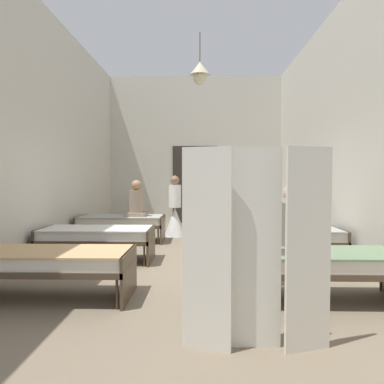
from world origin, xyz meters
TOP-DOWN VIEW (x-y plane):
  - ground_plane at (0.00, 0.00)m, footprint 5.91×10.99m
  - room_shell at (0.00, 1.17)m, footprint 5.71×10.59m
  - bed_left_row_0 at (-1.60, -1.90)m, footprint 1.90×0.84m
  - bed_right_row_0 at (1.60, -1.90)m, footprint 1.90×0.84m
  - bed_left_row_1 at (-1.60, 0.00)m, footprint 1.90×0.84m
  - bed_right_row_1 at (1.60, 0.00)m, footprint 1.90×0.84m
  - bed_left_row_2 at (-1.60, 1.90)m, footprint 1.90×0.84m
  - bed_right_row_2 at (1.60, 1.90)m, footprint 1.90×0.84m
  - nurse_near_aisle at (-0.45, 2.67)m, footprint 0.52×0.52m
  - patient_seated_primary at (1.25, -1.91)m, footprint 0.44×0.44m
  - patient_seated_secondary at (-1.25, 1.87)m, footprint 0.44×0.44m
  - potted_plant at (0.13, 2.83)m, footprint 0.49×0.49m
  - privacy_screen at (0.65, -3.14)m, footprint 1.25×0.16m

SIDE VIEW (x-z plane):
  - ground_plane at x=0.00m, z-range -0.10..0.00m
  - bed_left_row_0 at x=-1.60m, z-range 0.15..0.73m
  - bed_right_row_0 at x=1.60m, z-range 0.15..0.73m
  - bed_left_row_1 at x=-1.60m, z-range 0.15..0.73m
  - bed_right_row_1 at x=1.60m, z-range 0.15..0.73m
  - bed_left_row_2 at x=-1.60m, z-range 0.15..0.73m
  - bed_right_row_2 at x=1.60m, z-range 0.15..0.73m
  - nurse_near_aisle at x=-0.45m, z-range -0.21..1.27m
  - potted_plant at x=0.13m, z-range 0.11..1.36m
  - privacy_screen at x=0.65m, z-range 0.00..1.70m
  - patient_seated_primary at x=1.25m, z-range 0.47..1.27m
  - patient_seated_secondary at x=-1.25m, z-range 0.47..1.27m
  - room_shell at x=0.00m, z-range 0.00..4.57m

